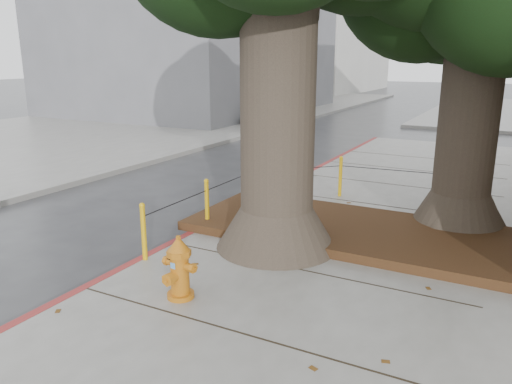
% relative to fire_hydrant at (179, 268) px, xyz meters
% --- Properties ---
extents(ground, '(140.00, 140.00, 0.00)m').
position_rel_fire_hydrant_xyz_m(ground, '(0.62, -0.40, -0.58)').
color(ground, '#28282B').
rests_on(ground, ground).
extents(sidewalk_opposite, '(14.00, 60.00, 0.15)m').
position_rel_fire_hydrant_xyz_m(sidewalk_opposite, '(-13.38, 9.60, -0.50)').
color(sidewalk_opposite, slate).
rests_on(sidewalk_opposite, ground).
extents(curb_red, '(0.14, 26.00, 0.16)m').
position_rel_fire_hydrant_xyz_m(curb_red, '(-1.38, 2.10, -0.50)').
color(curb_red, maroon).
rests_on(curb_red, ground).
extents(planter_bed, '(6.40, 2.60, 0.16)m').
position_rel_fire_hydrant_xyz_m(planter_bed, '(1.52, 3.50, -0.35)').
color(planter_bed, black).
rests_on(planter_bed, sidewalk_main).
extents(building_far_grey, '(12.00, 16.00, 12.00)m').
position_rel_fire_hydrant_xyz_m(building_far_grey, '(-14.38, 21.60, 5.42)').
color(building_far_grey, slate).
rests_on(building_far_grey, ground).
extents(building_far_white, '(12.00, 18.00, 15.00)m').
position_rel_fire_hydrant_xyz_m(building_far_white, '(-16.38, 44.60, 6.92)').
color(building_far_white, silver).
rests_on(building_far_white, ground).
extents(bollard_ring, '(3.79, 5.39, 0.95)m').
position_rel_fire_hydrant_xyz_m(bollard_ring, '(-0.25, 3.98, 0.09)').
color(bollard_ring, '#E5AC0C').
rests_on(bollard_ring, sidewalk_main).
extents(fire_hydrant, '(0.46, 0.42, 0.88)m').
position_rel_fire_hydrant_xyz_m(fire_hydrant, '(0.00, 0.00, 0.00)').
color(fire_hydrant, '#C66E14').
rests_on(fire_hydrant, sidewalk_main).
extents(car_dark, '(1.96, 3.95, 1.10)m').
position_rel_fire_hydrant_xyz_m(car_dark, '(-7.40, 17.68, -0.02)').
color(car_dark, black).
rests_on(car_dark, ground).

